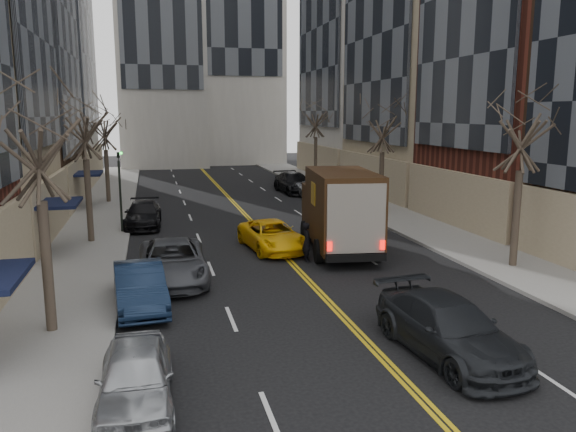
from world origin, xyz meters
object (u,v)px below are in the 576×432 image
taxi (272,236)px  pedestrian (307,242)px  ups_truck (340,211)px  observer_sedan (448,328)px

taxi → pedestrian: 2.60m
ups_truck → taxi: 3.42m
taxi → pedestrian: (1.04, -2.37, 0.17)m
pedestrian → observer_sedan: bearing=-171.7°
ups_truck → pedestrian: (-1.92, -1.23, -1.08)m
ups_truck → observer_sedan: (-0.89, -11.54, -1.17)m
observer_sedan → taxi: size_ratio=1.10×
observer_sedan → pedestrian: pedestrian is taller
observer_sedan → ups_truck: bearing=80.6°
taxi → pedestrian: size_ratio=2.87×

